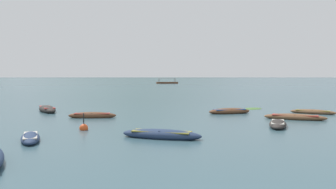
{
  "coord_description": "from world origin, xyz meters",
  "views": [
    {
      "loc": [
        -1.8,
        -6.31,
        3.16
      ],
      "look_at": [
        1.19,
        54.34,
        0.05
      ],
      "focal_mm": 38.05,
      "sensor_mm": 36.0,
      "label": 1
    }
  ],
  "objects_px": {
    "rowboat_5": "(295,117)",
    "ferry_0": "(167,83)",
    "rowboat_8": "(30,138)",
    "rowboat_0": "(161,135)",
    "mooring_buoy": "(84,128)",
    "rowboat_1": "(230,111)",
    "rowboat_2": "(278,124)",
    "rowboat_7": "(92,115)",
    "rowboat_6": "(47,109)",
    "rowboat_10": "(313,112)"
  },
  "relations": [
    {
      "from": "rowboat_5",
      "to": "ferry_0",
      "type": "xyz_separation_m",
      "value": [
        -3.43,
        128.25,
        0.28
      ]
    },
    {
      "from": "rowboat_8",
      "to": "rowboat_5",
      "type": "bearing_deg",
      "value": 25.59
    },
    {
      "from": "rowboat_0",
      "to": "mooring_buoy",
      "type": "height_order",
      "value": "mooring_buoy"
    },
    {
      "from": "rowboat_1",
      "to": "rowboat_5",
      "type": "bearing_deg",
      "value": -48.69
    },
    {
      "from": "rowboat_0",
      "to": "rowboat_2",
      "type": "xyz_separation_m",
      "value": [
        7.44,
        3.78,
        -0.02
      ]
    },
    {
      "from": "rowboat_0",
      "to": "rowboat_7",
      "type": "xyz_separation_m",
      "value": [
        -5.0,
        9.23,
        -0.01
      ]
    },
    {
      "from": "rowboat_0",
      "to": "rowboat_7",
      "type": "bearing_deg",
      "value": 118.45
    },
    {
      "from": "rowboat_2",
      "to": "mooring_buoy",
      "type": "xyz_separation_m",
      "value": [
        -11.93,
        -0.8,
        -0.05
      ]
    },
    {
      "from": "rowboat_0",
      "to": "rowboat_6",
      "type": "xyz_separation_m",
      "value": [
        -9.82,
        14.2,
        0.03
      ]
    },
    {
      "from": "rowboat_1",
      "to": "rowboat_2",
      "type": "bearing_deg",
      "value": -81.13
    },
    {
      "from": "rowboat_5",
      "to": "rowboat_10",
      "type": "height_order",
      "value": "rowboat_5"
    },
    {
      "from": "rowboat_6",
      "to": "rowboat_7",
      "type": "bearing_deg",
      "value": -45.88
    },
    {
      "from": "rowboat_7",
      "to": "mooring_buoy",
      "type": "distance_m",
      "value": 6.28
    },
    {
      "from": "rowboat_2",
      "to": "ferry_0",
      "type": "distance_m",
      "value": 131.9
    },
    {
      "from": "rowboat_5",
      "to": "rowboat_7",
      "type": "height_order",
      "value": "rowboat_7"
    },
    {
      "from": "mooring_buoy",
      "to": "rowboat_1",
      "type": "bearing_deg",
      "value": 39.7
    },
    {
      "from": "rowboat_10",
      "to": "mooring_buoy",
      "type": "height_order",
      "value": "mooring_buoy"
    },
    {
      "from": "rowboat_0",
      "to": "rowboat_5",
      "type": "height_order",
      "value": "rowboat_0"
    },
    {
      "from": "rowboat_0",
      "to": "rowboat_5",
      "type": "xyz_separation_m",
      "value": [
        10.05,
        7.43,
        -0.02
      ]
    },
    {
      "from": "rowboat_2",
      "to": "ferry_0",
      "type": "xyz_separation_m",
      "value": [
        -0.82,
        131.9,
        0.29
      ]
    },
    {
      "from": "rowboat_2",
      "to": "mooring_buoy",
      "type": "height_order",
      "value": "mooring_buoy"
    },
    {
      "from": "rowboat_6",
      "to": "ferry_0",
      "type": "relative_size",
      "value": 0.49
    },
    {
      "from": "rowboat_10",
      "to": "ferry_0",
      "type": "height_order",
      "value": "ferry_0"
    },
    {
      "from": "rowboat_0",
      "to": "rowboat_8",
      "type": "distance_m",
      "value": 6.46
    },
    {
      "from": "rowboat_10",
      "to": "rowboat_1",
      "type": "bearing_deg",
      "value": 175.79
    },
    {
      "from": "rowboat_6",
      "to": "mooring_buoy",
      "type": "distance_m",
      "value": 12.43
    },
    {
      "from": "rowboat_0",
      "to": "ferry_0",
      "type": "distance_m",
      "value": 135.84
    },
    {
      "from": "rowboat_1",
      "to": "rowboat_2",
      "type": "relative_size",
      "value": 1.08
    },
    {
      "from": "rowboat_0",
      "to": "ferry_0",
      "type": "relative_size",
      "value": 0.46
    },
    {
      "from": "rowboat_10",
      "to": "mooring_buoy",
      "type": "distance_m",
      "value": 19.56
    },
    {
      "from": "rowboat_2",
      "to": "rowboat_10",
      "type": "distance_m",
      "value": 9.49
    },
    {
      "from": "rowboat_7",
      "to": "ferry_0",
      "type": "relative_size",
      "value": 0.39
    },
    {
      "from": "rowboat_7",
      "to": "rowboat_5",
      "type": "bearing_deg",
      "value": -6.82
    },
    {
      "from": "rowboat_1",
      "to": "rowboat_2",
      "type": "xyz_separation_m",
      "value": [
        1.26,
        -8.06,
        -0.02
      ]
    },
    {
      "from": "rowboat_2",
      "to": "rowboat_10",
      "type": "bearing_deg",
      "value": 52.61
    },
    {
      "from": "rowboat_8",
      "to": "rowboat_10",
      "type": "relative_size",
      "value": 0.92
    },
    {
      "from": "rowboat_0",
      "to": "rowboat_10",
      "type": "bearing_deg",
      "value": 40.6
    },
    {
      "from": "rowboat_8",
      "to": "rowboat_1",
      "type": "bearing_deg",
      "value": 44.26
    },
    {
      "from": "rowboat_2",
      "to": "rowboat_7",
      "type": "distance_m",
      "value": 13.59
    },
    {
      "from": "ferry_0",
      "to": "rowboat_1",
      "type": "bearing_deg",
      "value": -90.2
    },
    {
      "from": "rowboat_8",
      "to": "ferry_0",
      "type": "distance_m",
      "value": 136.77
    },
    {
      "from": "rowboat_5",
      "to": "rowboat_10",
      "type": "xyz_separation_m",
      "value": [
        3.15,
        3.89,
        -0.02
      ]
    },
    {
      "from": "rowboat_2",
      "to": "rowboat_10",
      "type": "xyz_separation_m",
      "value": [
        5.76,
        7.54,
        -0.02
      ]
    },
    {
      "from": "rowboat_2",
      "to": "rowboat_6",
      "type": "height_order",
      "value": "rowboat_6"
    },
    {
      "from": "rowboat_2",
      "to": "rowboat_6",
      "type": "xyz_separation_m",
      "value": [
        -17.26,
        10.42,
        0.05
      ]
    },
    {
      "from": "ferry_0",
      "to": "mooring_buoy",
      "type": "distance_m",
      "value": 133.17
    },
    {
      "from": "rowboat_5",
      "to": "mooring_buoy",
      "type": "bearing_deg",
      "value": -162.96
    },
    {
      "from": "rowboat_10",
      "to": "mooring_buoy",
      "type": "bearing_deg",
      "value": -154.75
    },
    {
      "from": "rowboat_1",
      "to": "ferry_0",
      "type": "bearing_deg",
      "value": 89.8
    },
    {
      "from": "rowboat_1",
      "to": "rowboat_6",
      "type": "height_order",
      "value": "rowboat_6"
    }
  ]
}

